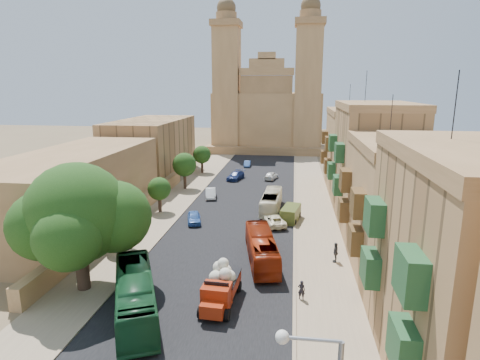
% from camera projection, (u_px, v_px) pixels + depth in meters
% --- Properties ---
extents(ground, '(260.00, 260.00, 0.00)m').
position_uv_depth(ground, '(188.00, 327.00, 26.61)').
color(ground, brown).
extents(road_surface, '(14.00, 140.00, 0.01)m').
position_uv_depth(road_surface, '(244.00, 202.00, 55.57)').
color(road_surface, black).
rests_on(road_surface, ground).
extents(sidewalk_east, '(5.00, 140.00, 0.01)m').
position_uv_depth(sidewalk_east, '(313.00, 204.00, 54.34)').
color(sidewalk_east, '#947D61').
rests_on(sidewalk_east, ground).
extents(sidewalk_west, '(5.00, 140.00, 0.01)m').
position_uv_depth(sidewalk_west, '(177.00, 199.00, 56.79)').
color(sidewalk_west, '#947D61').
rests_on(sidewalk_west, ground).
extents(kerb_east, '(0.25, 140.00, 0.12)m').
position_uv_depth(kerb_east, '(295.00, 203.00, 54.65)').
color(kerb_east, '#947D61').
rests_on(kerb_east, ground).
extents(kerb_west, '(0.25, 140.00, 0.12)m').
position_uv_depth(kerb_west, '(195.00, 199.00, 56.46)').
color(kerb_west, '#947D61').
rests_on(kerb_west, ground).
extents(townhouse_a, '(9.00, 14.00, 16.40)m').
position_uv_depth(townhouse_a, '(477.00, 273.00, 20.20)').
color(townhouse_a, '#A97C4C').
rests_on(townhouse_a, ground).
extents(townhouse_b, '(9.00, 14.00, 14.90)m').
position_uv_depth(townhouse_b, '(403.00, 207.00, 33.89)').
color(townhouse_b, '#9E7447').
rests_on(townhouse_b, ground).
extents(townhouse_c, '(9.00, 14.00, 17.40)m').
position_uv_depth(townhouse_c, '(373.00, 162.00, 47.11)').
color(townhouse_c, '#A97C4C').
rests_on(townhouse_c, ground).
extents(townhouse_d, '(9.00, 14.00, 15.90)m').
position_uv_depth(townhouse_d, '(355.00, 150.00, 60.80)').
color(townhouse_d, '#9E7447').
rests_on(townhouse_d, ground).
extents(west_wall, '(1.00, 40.00, 1.80)m').
position_uv_depth(west_wall, '(129.00, 214.00, 47.33)').
color(west_wall, '#9E7447').
rests_on(west_wall, ground).
extents(west_building_low, '(10.00, 28.00, 8.40)m').
position_uv_depth(west_building_low, '(73.00, 189.00, 45.36)').
color(west_building_low, olive).
rests_on(west_building_low, ground).
extents(west_building_mid, '(10.00, 22.00, 10.00)m').
position_uv_depth(west_building_mid, '(152.00, 148.00, 70.27)').
color(west_building_mid, '#A97C4C').
rests_on(west_building_mid, ground).
extents(church, '(28.00, 22.50, 36.30)m').
position_uv_depth(church, '(268.00, 111.00, 100.33)').
color(church, '#9E7447').
rests_on(church, ground).
extents(ficus_tree, '(10.10, 9.29, 10.10)m').
position_uv_depth(ficus_tree, '(79.00, 216.00, 30.34)').
color(ficus_tree, '#38261C').
rests_on(ficus_tree, ground).
extents(street_tree_a, '(3.14, 3.14, 4.83)m').
position_uv_depth(street_tree_a, '(119.00, 217.00, 38.75)').
color(street_tree_a, '#38261C').
rests_on(street_tree_a, ground).
extents(street_tree_b, '(2.92, 2.92, 4.48)m').
position_uv_depth(street_tree_b, '(159.00, 189.00, 50.39)').
color(street_tree_b, '#38261C').
rests_on(street_tree_b, ground).
extents(street_tree_c, '(3.67, 3.67, 5.65)m').
position_uv_depth(street_tree_c, '(184.00, 165.00, 61.79)').
color(street_tree_c, '#38261C').
rests_on(street_tree_c, ground).
extents(street_tree_d, '(3.27, 3.27, 5.03)m').
position_uv_depth(street_tree_d, '(202.00, 155.00, 73.47)').
color(street_tree_d, '#38261C').
rests_on(street_tree_d, ground).
extents(red_truck, '(2.48, 5.62, 3.21)m').
position_uv_depth(red_truck, '(221.00, 286.00, 29.14)').
color(red_truck, '#9F250C').
rests_on(red_truck, ground).
extents(olive_pickup, '(2.52, 4.34, 1.68)m').
position_uv_depth(olive_pickup, '(291.00, 214.00, 47.55)').
color(olive_pickup, '#46521E').
rests_on(olive_pickup, ground).
extents(bus_green_north, '(6.56, 10.74, 2.96)m').
position_uv_depth(bus_green_north, '(135.00, 295.00, 27.76)').
color(bus_green_north, '#1A512B').
rests_on(bus_green_north, ground).
extents(bus_red_east, '(4.00, 9.78, 2.65)m').
position_uv_depth(bus_red_east, '(262.00, 248.00, 36.18)').
color(bus_red_east, maroon).
rests_on(bus_red_east, ground).
extents(bus_cream_east, '(2.49, 9.01, 2.48)m').
position_uv_depth(bus_cream_east, '(271.00, 201.00, 51.20)').
color(bus_cream_east, '#FFF1CC').
rests_on(bus_cream_east, ground).
extents(car_blue_a, '(2.48, 4.01, 1.27)m').
position_uv_depth(car_blue_a, '(194.00, 218.00, 46.72)').
color(car_blue_a, '#3766B6').
rests_on(car_blue_a, ground).
extents(car_white_a, '(2.26, 4.28, 1.34)m').
position_uv_depth(car_white_a, '(211.00, 193.00, 57.36)').
color(car_white_a, white).
rests_on(car_white_a, ground).
extents(car_cream, '(3.27, 4.89, 1.25)m').
position_uv_depth(car_cream, '(274.00, 220.00, 45.91)').
color(car_cream, '#FFF2C9').
rests_on(car_cream, ground).
extents(car_dkblue, '(2.96, 5.06, 1.38)m').
position_uv_depth(car_dkblue, '(236.00, 176.00, 68.54)').
color(car_dkblue, navy).
rests_on(car_dkblue, ground).
extents(car_white_b, '(2.49, 4.19, 1.34)m').
position_uv_depth(car_white_b, '(271.00, 176.00, 68.65)').
color(car_white_b, silver).
rests_on(car_white_b, ground).
extents(car_blue_b, '(1.35, 3.43, 1.11)m').
position_uv_depth(car_blue_b, '(247.00, 164.00, 79.83)').
color(car_blue_b, '#4573C3').
rests_on(car_blue_b, ground).
extents(pedestrian_a, '(0.63, 0.49, 1.52)m').
position_uv_depth(pedestrian_a, '(301.00, 290.00, 29.87)').
color(pedestrian_a, black).
rests_on(pedestrian_a, ground).
extents(pedestrian_c, '(0.57, 1.14, 1.87)m').
position_uv_depth(pedestrian_c, '(336.00, 252.00, 36.22)').
color(pedestrian_c, '#38383A').
rests_on(pedestrian_c, ground).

